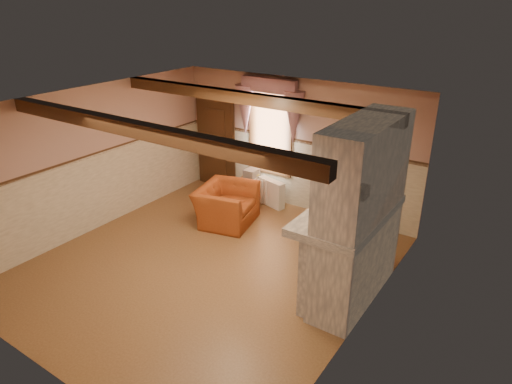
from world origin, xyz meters
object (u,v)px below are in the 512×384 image
Objects in this scene: bowl at (347,210)px; mantel_clock at (363,192)px; armchair at (226,205)px; radiator at (271,193)px; side_table at (251,188)px; oil_lamp at (357,195)px.

bowl is 0.59m from mantel_clock.
armchair reaches higher than radiator.
side_table is 1.77× the size of bowl.
bowl reaches higher than radiator.
radiator is 3.60m from bowl.
oil_lamp reaches higher than bowl.
mantel_clock reaches higher than armchair.
armchair reaches higher than side_table.
oil_lamp reaches higher than side_table.
oil_lamp is at bearing -90.00° from mantel_clock.
oil_lamp is (3.17, -1.82, 1.29)m from side_table.
mantel_clock is 0.86× the size of oil_lamp.
mantel_clock reaches higher than radiator.
mantel_clock is (0.00, 0.58, 0.06)m from bowl.
radiator reaches higher than side_table.
oil_lamp is (0.00, -0.25, 0.04)m from mantel_clock.
bowl is (3.17, -2.16, 1.18)m from side_table.
armchair is 2.18× the size of side_table.
oil_lamp reaches higher than radiator.
mantel_clock is at bearing -109.84° from armchair.
radiator is at bearing 0.00° from side_table.
radiator is (0.32, 1.21, -0.09)m from armchair.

